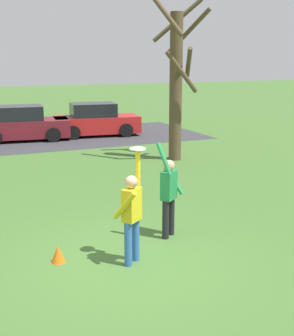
% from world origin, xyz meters
% --- Properties ---
extents(ground_plane, '(120.00, 120.00, 0.00)m').
position_xyz_m(ground_plane, '(0.00, 0.00, 0.00)').
color(ground_plane, '#426B2D').
extents(person_catcher, '(0.57, 0.54, 2.08)m').
position_xyz_m(person_catcher, '(0.04, -0.04, 0.98)').
color(person_catcher, '#3366B7').
rests_on(person_catcher, ground_plane).
extents(person_defender, '(0.65, 0.64, 2.05)m').
position_xyz_m(person_defender, '(1.21, 0.83, 0.98)').
color(person_defender, black).
rests_on(person_defender, ground_plane).
extents(frisbee_disc, '(0.29, 0.29, 0.02)m').
position_xyz_m(frisbee_disc, '(0.22, 0.09, 2.09)').
color(frisbee_disc, white).
rests_on(frisbee_disc, person_catcher).
extents(parked_car_maroon, '(4.29, 2.43, 1.59)m').
position_xyz_m(parked_car_maroon, '(0.31, 14.06, 0.73)').
color(parked_car_maroon, maroon).
rests_on(parked_car_maroon, ground_plane).
extents(parked_car_red, '(4.29, 2.43, 1.59)m').
position_xyz_m(parked_car_red, '(3.82, 14.00, 0.73)').
color(parked_car_red, red).
rests_on(parked_car_red, ground_plane).
extents(bare_tree_tall, '(2.21, 2.19, 5.83)m').
position_xyz_m(bare_tree_tall, '(4.87, 7.53, 2.95)').
color(bare_tree_tall, brown).
rests_on(bare_tree_tall, ground_plane).
extents(field_cone_orange, '(0.26, 0.26, 0.32)m').
position_xyz_m(field_cone_orange, '(-1.19, 0.54, 0.16)').
color(field_cone_orange, orange).
rests_on(field_cone_orange, ground_plane).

